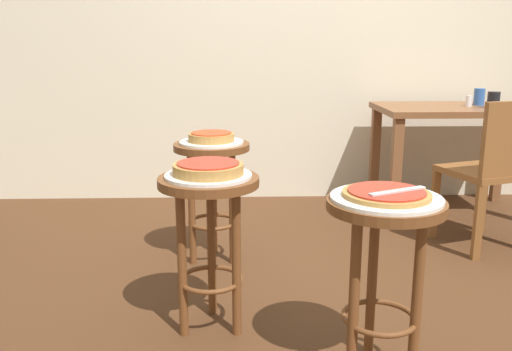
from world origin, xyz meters
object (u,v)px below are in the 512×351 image
object	(u,v)px
pizza_foreground	(387,194)
serving_plate_middle	(208,176)
condiment_shaker	(469,101)
stool_middle	(209,217)
stool_foreground	(383,246)
serving_plate_foreground	(386,198)
cup_far_edge	(479,97)
pizza_leftside	(211,137)
pizza_server_knife	(398,191)
wooden_chair	(494,168)
serving_plate_leftside	(211,142)
cup_near_edge	(494,100)
pizza_middle	(208,168)
dining_table	(455,124)
stool_leftside	(212,174)

from	to	relation	value
pizza_foreground	serving_plate_middle	bearing A→B (deg)	150.74
condiment_shaker	stool_middle	bearing A→B (deg)	-137.47
stool_foreground	serving_plate_foreground	world-z (taller)	serving_plate_foreground
serving_plate_foreground	stool_middle	distance (m)	0.71
cup_far_edge	pizza_leftside	bearing A→B (deg)	-154.35
serving_plate_foreground	pizza_server_knife	bearing A→B (deg)	-33.69
wooden_chair	cup_far_edge	bearing A→B (deg)	74.19
serving_plate_foreground	pizza_server_knife	distance (m)	0.05
stool_middle	serving_plate_middle	distance (m)	0.17
serving_plate_foreground	serving_plate_middle	bearing A→B (deg)	150.74
serving_plate_leftside	cup_near_edge	distance (m)	1.90
cup_far_edge	pizza_middle	bearing A→B (deg)	-137.77
pizza_foreground	stool_middle	bearing A→B (deg)	150.74
stool_middle	serving_plate_foreground	bearing A→B (deg)	-29.26
serving_plate_middle	dining_table	size ratio (longest dim) A/B	0.33
pizza_foreground	stool_middle	xyz separation A→B (m)	(-0.60, 0.34, -0.18)
pizza_leftside	serving_plate_foreground	bearing A→B (deg)	-59.71
stool_foreground	cup_near_edge	bearing A→B (deg)	56.51
pizza_leftside	pizza_server_knife	size ratio (longest dim) A/B	1.08
serving_plate_foreground	cup_near_edge	size ratio (longest dim) A/B	3.50
dining_table	serving_plate_leftside	bearing A→B (deg)	-153.47
dining_table	condiment_shaker	xyz separation A→B (m)	(0.07, -0.02, 0.16)
cup_near_edge	condiment_shaker	bearing A→B (deg)	139.30
pizza_foreground	condiment_shaker	bearing A→B (deg)	60.66
serving_plate_middle	serving_plate_leftside	size ratio (longest dim) A/B	1.02
stool_middle	cup_near_edge	distance (m)	2.26
pizza_leftside	dining_table	xyz separation A→B (m)	(1.59, 0.79, -0.06)
pizza_server_knife	dining_table	bearing A→B (deg)	38.84
stool_foreground	serving_plate_middle	world-z (taller)	serving_plate_middle
serving_plate_leftside	wooden_chair	xyz separation A→B (m)	(1.55, 0.11, -0.18)
serving_plate_leftside	wooden_chair	world-z (taller)	wooden_chair
dining_table	pizza_server_knife	size ratio (longest dim) A/B	4.61
serving_plate_foreground	dining_table	world-z (taller)	dining_table
pizza_foreground	pizza_server_knife	size ratio (longest dim) A/B	1.31
wooden_chair	pizza_server_knife	bearing A→B (deg)	-126.77
serving_plate_middle	serving_plate_foreground	bearing A→B (deg)	-29.26
stool_leftside	condiment_shaker	world-z (taller)	condiment_shaker
cup_far_edge	pizza_server_knife	size ratio (longest dim) A/B	0.51
serving_plate_foreground	serving_plate_middle	size ratio (longest dim) A/B	1.09
pizza_middle	cup_near_edge	size ratio (longest dim) A/B	2.60
pizza_leftside	pizza_server_knife	world-z (taller)	pizza_leftside
cup_far_edge	condiment_shaker	size ratio (longest dim) A/B	1.55
cup_near_edge	condiment_shaker	world-z (taller)	cup_near_edge
stool_middle	pizza_leftside	distance (m)	0.76
serving_plate_middle	pizza_leftside	size ratio (longest dim) A/B	1.43
stool_foreground	cup_far_edge	bearing A→B (deg)	59.35
pizza_middle	cup_far_edge	bearing A→B (deg)	42.23
serving_plate_middle	stool_leftside	world-z (taller)	serving_plate_middle
cup_far_edge	serving_plate_leftside	bearing A→B (deg)	-154.35
pizza_middle	wooden_chair	xyz separation A→B (m)	(1.53, 0.84, -0.20)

